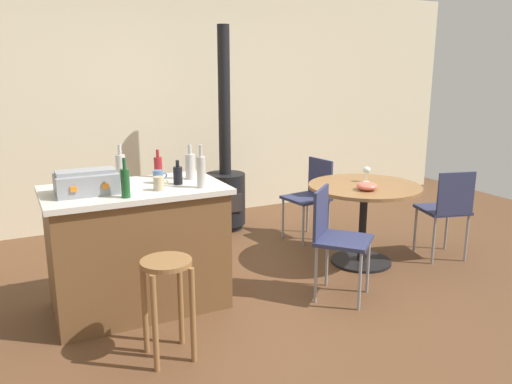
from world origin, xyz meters
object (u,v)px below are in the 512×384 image
at_px(bottle_3, 158,166).
at_px(cup_0, 158,177).
at_px(folding_chair_near, 335,234).
at_px(wood_stove, 225,183).
at_px(serving_bowl, 367,186).
at_px(bottle_0, 178,175).
at_px(cup_1, 159,183).
at_px(kitchen_island, 138,248).
at_px(toolbox, 86,182).
at_px(bottle_5, 125,182).
at_px(wooden_stool, 167,288).
at_px(bottle_2, 121,167).
at_px(folding_chair_far, 447,207).
at_px(bottle_1, 201,171).
at_px(folding_chair_left, 311,193).
at_px(bottle_4, 190,166).
at_px(dining_table, 364,204).
at_px(wine_glass, 367,170).

height_order(bottle_3, cup_0, bottle_3).
bearing_deg(folding_chair_near, cup_0, 154.88).
distance_m(wood_stove, serving_bowl, 1.82).
distance_m(bottle_0, cup_1, 0.22).
xyz_separation_m(kitchen_island, toolbox, (-0.34, -0.04, 0.54)).
relative_size(bottle_3, bottle_5, 0.81).
bearing_deg(toolbox, wooden_stool, -66.69).
height_order(wooden_stool, cup_1, cup_1).
bearing_deg(bottle_2, toolbox, -137.07).
bearing_deg(folding_chair_far, bottle_1, 177.99).
bearing_deg(bottle_2, kitchen_island, -80.64).
bearing_deg(cup_1, serving_bowl, -1.04).
bearing_deg(folding_chair_left, bottle_4, -156.03).
relative_size(dining_table, toolbox, 2.48).
bearing_deg(folding_chair_left, cup_1, -153.25).
distance_m(bottle_1, cup_1, 0.31).
height_order(folding_chair_near, bottle_3, bottle_3).
distance_m(folding_chair_far, folding_chair_left, 1.36).
distance_m(dining_table, bottle_1, 1.72).
bearing_deg(wine_glass, folding_chair_near, -141.99).
relative_size(folding_chair_near, wood_stove, 0.39).
relative_size(bottle_1, bottle_4, 1.15).
bearing_deg(serving_bowl, wooden_stool, -163.42).
relative_size(kitchen_island, wood_stove, 0.58).
relative_size(toolbox, bottle_1, 1.30).
bearing_deg(serving_bowl, kitchen_island, 174.12).
relative_size(bottle_5, serving_bowl, 1.50).
relative_size(folding_chair_far, folding_chair_left, 1.03).
distance_m(kitchen_island, folding_chair_near, 1.52).
xyz_separation_m(bottle_4, bottle_5, (-0.58, -0.36, -0.00)).
bearing_deg(folding_chair_left, kitchen_island, -158.88).
bearing_deg(wood_stove, cup_0, -128.84).
xyz_separation_m(kitchen_island, wood_stove, (1.36, 1.50, 0.05)).
xyz_separation_m(bottle_5, cup_1, (0.26, 0.10, -0.05)).
bearing_deg(folding_chair_left, bottle_0, -154.15).
xyz_separation_m(wine_glass, serving_bowl, (-0.21, -0.27, -0.07)).
bearing_deg(bottle_3, serving_bowl, -15.70).
distance_m(bottle_1, bottle_4, 0.31).
relative_size(bottle_5, wine_glass, 1.88).
distance_m(toolbox, serving_bowl, 2.32).
bearing_deg(bottle_0, bottle_4, 42.51).
distance_m(bottle_0, cup_0, 0.16).
xyz_separation_m(wood_stove, cup_0, (-1.16, -1.44, 0.46)).
height_order(kitchen_island, wood_stove, wood_stove).
height_order(folding_chair_left, bottle_4, bottle_4).
height_order(wooden_stool, toolbox, toolbox).
bearing_deg(kitchen_island, cup_1, -50.72).
height_order(toolbox, wine_glass, toolbox).
relative_size(folding_chair_near, bottle_1, 2.79).
distance_m(bottle_4, bottle_5, 0.69).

